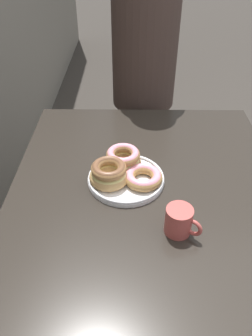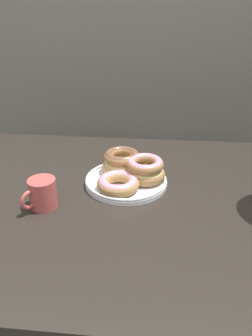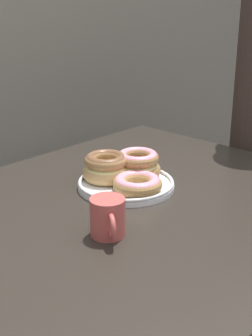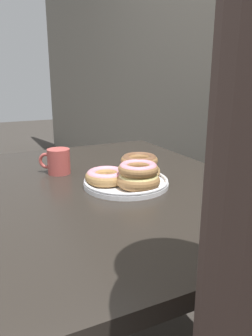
# 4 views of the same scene
# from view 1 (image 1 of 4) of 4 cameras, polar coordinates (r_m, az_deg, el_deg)

# --- Properties ---
(ground_plane) EXTENTS (14.00, 14.00, 0.00)m
(ground_plane) POSITION_cam_1_polar(r_m,az_deg,el_deg) (1.75, 13.39, -21.47)
(ground_plane) COLOR #38332D
(dining_table) EXTENTS (1.18, 0.98, 0.71)m
(dining_table) POSITION_cam_1_polar(r_m,az_deg,el_deg) (1.19, 3.80, -6.37)
(dining_table) COLOR #28231E
(dining_table) RESTS_ON ground_plane
(donut_plate) EXTENTS (0.29, 0.30, 0.09)m
(donut_plate) POSITION_cam_1_polar(r_m,az_deg,el_deg) (1.17, -0.55, -0.49)
(donut_plate) COLOR white
(donut_plate) RESTS_ON dining_table
(coffee_mug) EXTENTS (0.09, 0.11, 0.09)m
(coffee_mug) POSITION_cam_1_polar(r_m,az_deg,el_deg) (1.00, 9.29, -9.05)
(coffee_mug) COLOR #B74C47
(coffee_mug) RESTS_ON dining_table
(person_figure) EXTENTS (0.41, 0.33, 1.43)m
(person_figure) POSITION_cam_1_polar(r_m,az_deg,el_deg) (1.81, 3.12, 14.88)
(person_figure) COLOR #232838
(person_figure) RESTS_ON ground_plane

